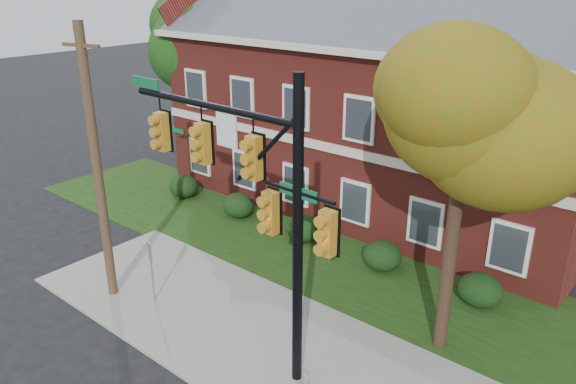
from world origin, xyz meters
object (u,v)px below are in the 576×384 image
Objects in this scene: apartment_building at (382,91)px; hedge_center at (303,228)px; utility_pole at (97,168)px; sign_post at (151,262)px; hedge_far_left at (184,186)px; hedge_left at (238,205)px; hedge_far_right at (480,290)px; traffic_signal at (253,191)px; tree_left_rear at (204,36)px; tree_near_right at (474,113)px; hedge_right at (382,256)px.

hedge_center is (0.00, -5.25, -4.46)m from apartment_building.
utility_pole is 3.26m from sign_post.
hedge_far_left is (-7.00, -5.25, -4.46)m from apartment_building.
hedge_left and hedge_far_right have the same top height.
utility_pole reaches higher than hedge_left.
hedge_left is 0.67× the size of sign_post.
hedge_center is 0.18× the size of traffic_signal.
sign_post reaches higher than hedge_center.
tree_left_rear is (-6.23, 4.14, 6.16)m from hedge_left.
utility_pole is (-9.48, -4.14, -2.36)m from tree_near_right.
apartment_building reaches higher than tree_near_right.
traffic_signal is (13.24, -10.52, -1.83)m from tree_left_rear.
utility_pole is (1.24, -6.97, 3.79)m from hedge_left.
tree_near_right reaches higher than hedge_left.
hedge_far_right is 12.19m from utility_pole.
apartment_building is 7.73m from hedge_right.
hedge_far_left and hedge_right have the same top height.
sign_post reaches higher than hedge_far_left.
sign_post is (-0.86, -6.40, 0.90)m from hedge_center.
traffic_signal is at bearing -61.22° from hedge_center.
hedge_far_left is 9.24m from utility_pole.
utility_pole is at bearing -156.43° from tree_near_right.
hedge_far_left is at bearing -56.58° from tree_left_rear.
hedge_far_left and hedge_center have the same top height.
traffic_signal is (-3.50, -6.38, 4.33)m from hedge_far_right.
hedge_center is at bearing 180.00° from hedge_right.
hedge_right is at bearing 0.00° from hedge_center.
tree_left_rear is at bearing 142.85° from traffic_signal.
hedge_center is at bearing 58.62° from utility_pole.
hedge_center and hedge_far_right have the same top height.
hedge_far_left is 13.03m from traffic_signal.
utility_pole is (-2.26, -6.97, 3.79)m from hedge_center.
sign_post is (8.87, -10.54, -5.25)m from tree_left_rear.
utility_pole is at bearing -172.84° from traffic_signal.
sign_post is (1.40, 0.56, -2.88)m from utility_pole.
tree_near_right is 0.97× the size of tree_left_rear.
hedge_far_left is 15.75m from tree_near_right.
hedge_right is 0.16× the size of tree_left_rear.
utility_pole is at bearing -55.76° from hedge_far_left.
hedge_left is at bearing 180.00° from hedge_far_right.
hedge_center is 8.25m from utility_pole.
hedge_left is 3.50m from hedge_center.
hedge_left is 1.00× the size of hedge_right.
apartment_building is 12.22m from sign_post.
apartment_building reaches higher than traffic_signal.
hedge_far_right is 6.77m from tree_near_right.
hedge_right is (10.50, 0.00, 0.00)m from hedge_far_left.
hedge_right is 7.80m from sign_post.
tree_near_right is (0.22, -2.83, 6.14)m from hedge_far_right.
sign_post is at bearing -140.82° from hedge_far_right.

